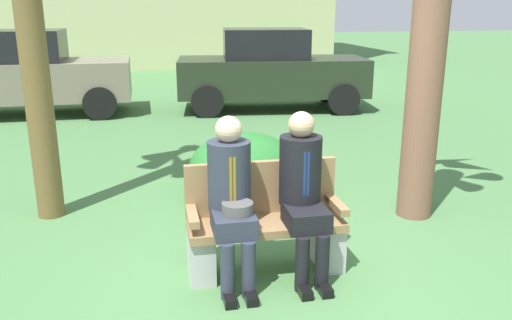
{
  "coord_description": "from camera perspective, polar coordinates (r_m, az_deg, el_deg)",
  "views": [
    {
      "loc": [
        -0.94,
        -3.71,
        2.12
      ],
      "look_at": [
        -0.07,
        0.54,
        0.85
      ],
      "focal_mm": 36.91,
      "sensor_mm": 36.0,
      "label": 1
    }
  ],
  "objects": [
    {
      "name": "shrub_near_bench",
      "position": [
        5.93,
        -1.36,
        -0.74
      ],
      "size": [
        1.23,
        1.12,
        0.77
      ],
      "primitive_type": "ellipsoid",
      "color": "#28722E",
      "rests_on": "ground"
    },
    {
      "name": "parked_car_near",
      "position": [
        11.51,
        -23.53,
        8.59
      ],
      "size": [
        3.91,
        1.72,
        1.68
      ],
      "color": "slate",
      "rests_on": "ground"
    },
    {
      "name": "ground_plane",
      "position": [
        4.38,
        2.35,
        -12.69
      ],
      "size": [
        80.0,
        80.0,
        0.0
      ],
      "primitive_type": "plane",
      "color": "#497844"
    },
    {
      "name": "seated_man_left",
      "position": [
        4.07,
        -2.68,
        -3.61
      ],
      "size": [
        0.34,
        0.72,
        1.32
      ],
      "color": "#2D3342",
      "rests_on": "ground"
    },
    {
      "name": "parked_car_far",
      "position": [
        11.22,
        1.58,
        9.74
      ],
      "size": [
        4.06,
        2.08,
        1.68
      ],
      "color": "#232D1E",
      "rests_on": "ground"
    },
    {
      "name": "seated_man_right",
      "position": [
        4.19,
        5.11,
        -2.91
      ],
      "size": [
        0.34,
        0.72,
        1.34
      ],
      "color": "black",
      "rests_on": "ground"
    },
    {
      "name": "park_bench",
      "position": [
        4.36,
        0.94,
        -7.09
      ],
      "size": [
        1.27,
        0.44,
        0.9
      ],
      "color": "#99754C",
      "rests_on": "ground"
    }
  ]
}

